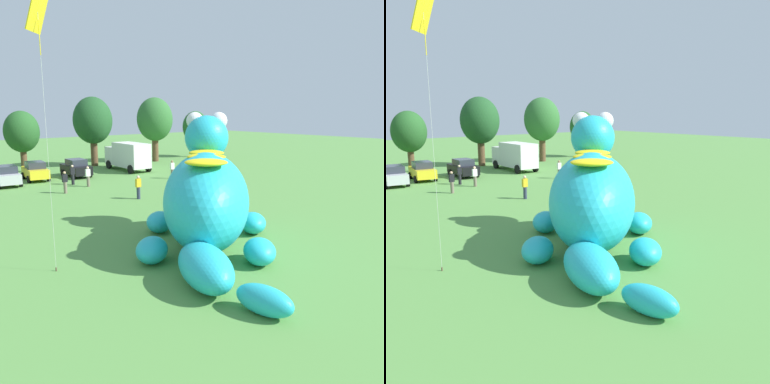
# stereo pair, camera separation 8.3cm
# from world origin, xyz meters

# --- Properties ---
(ground_plane) EXTENTS (160.00, 160.00, 0.00)m
(ground_plane) POSITION_xyz_m (0.00, 0.00, 0.00)
(ground_plane) COLOR #568E42
(giant_inflatable_creature) EXTENTS (8.93, 11.45, 6.22)m
(giant_inflatable_creature) POSITION_xyz_m (0.59, 0.98, 2.27)
(giant_inflatable_creature) COLOR #23B2C6
(giant_inflatable_creature) RESTS_ON ground
(car_silver) EXTENTS (2.30, 4.27, 1.72)m
(car_silver) POSITION_xyz_m (-1.90, 23.46, 0.86)
(car_silver) COLOR #B7BABF
(car_silver) RESTS_ON ground
(car_yellow) EXTENTS (2.34, 4.29, 1.72)m
(car_yellow) POSITION_xyz_m (0.89, 24.58, 0.86)
(car_yellow) COLOR yellow
(car_yellow) RESTS_ON ground
(car_black) EXTENTS (2.07, 4.17, 1.72)m
(car_black) POSITION_xyz_m (4.58, 24.01, 0.86)
(car_black) COLOR black
(car_black) RESTS_ON ground
(box_truck) EXTENTS (2.48, 6.45, 2.95)m
(box_truck) POSITION_xyz_m (10.63, 24.39, 1.60)
(box_truck) COLOR silver
(box_truck) RESTS_ON ground
(tree_centre_left) EXTENTS (3.53, 3.53, 6.27)m
(tree_centre_left) POSITION_xyz_m (1.84, 30.53, 4.10)
(tree_centre_left) COLOR brown
(tree_centre_left) RESTS_ON ground
(tree_centre) EXTENTS (4.41, 4.41, 7.82)m
(tree_centre) POSITION_xyz_m (9.60, 30.08, 5.11)
(tree_centre) COLOR brown
(tree_centre) RESTS_ON ground
(tree_centre_right) EXTENTS (4.43, 4.43, 7.86)m
(tree_centre_right) POSITION_xyz_m (17.35, 28.90, 5.14)
(tree_centre_right) COLOR brown
(tree_centre_right) RESTS_ON ground
(tree_mid_right) EXTENTS (3.49, 3.49, 6.19)m
(tree_mid_right) POSITION_xyz_m (24.48, 29.50, 4.05)
(tree_mid_right) COLOR brown
(tree_mid_right) RESTS_ON ground
(spectator_near_inflatable) EXTENTS (0.38, 0.26, 1.71)m
(spectator_near_inflatable) POSITION_xyz_m (3.76, 11.73, 0.85)
(spectator_near_inflatable) COLOR #2D334C
(spectator_near_inflatable) RESTS_ON ground
(spectator_mid_field) EXTENTS (0.38, 0.26, 1.71)m
(spectator_mid_field) POSITION_xyz_m (3.15, 18.53, 0.85)
(spectator_mid_field) COLOR #726656
(spectator_mid_field) RESTS_ON ground
(spectator_by_cars) EXTENTS (0.38, 0.26, 1.71)m
(spectator_by_cars) POSITION_xyz_m (0.54, 17.10, 0.85)
(spectator_by_cars) COLOR #726656
(spectator_by_cars) RESTS_ON ground
(spectator_wandering) EXTENTS (0.38, 0.26, 1.71)m
(spectator_wandering) POSITION_xyz_m (11.03, 17.20, 0.85)
(spectator_wandering) COLOR #726656
(spectator_wandering) RESTS_ON ground
(spectator_far_side) EXTENTS (0.38, 0.26, 1.71)m
(spectator_far_side) POSITION_xyz_m (2.55, 20.23, 0.85)
(spectator_far_side) COLOR black
(spectator_far_side) RESTS_ON ground
(tethered_flying_kite) EXTENTS (1.13, 1.13, 10.46)m
(tethered_flying_kite) POSITION_xyz_m (-6.01, 2.61, 9.56)
(tethered_flying_kite) COLOR brown
(tethered_flying_kite) RESTS_ON ground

